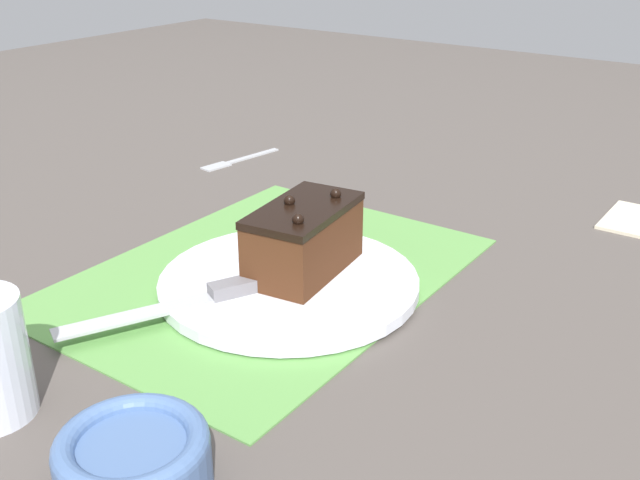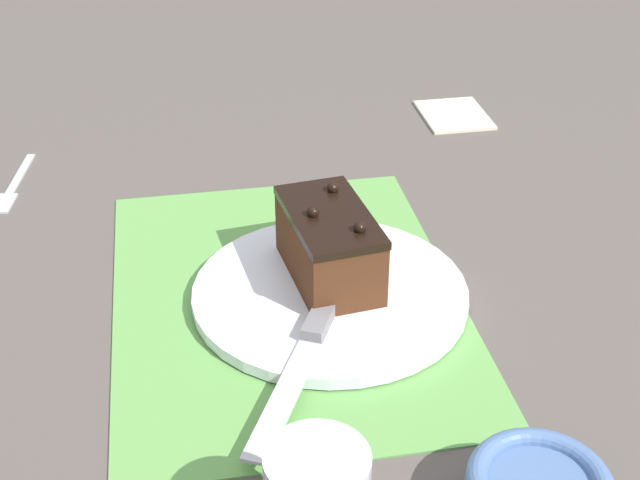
% 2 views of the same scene
% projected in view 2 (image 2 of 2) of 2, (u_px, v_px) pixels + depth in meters
% --- Properties ---
extents(ground_plane, '(3.00, 3.00, 0.00)m').
position_uv_depth(ground_plane, '(286.00, 298.00, 0.89)').
color(ground_plane, '#544C47').
extents(placemat_woven, '(0.46, 0.34, 0.00)m').
position_uv_depth(placemat_woven, '(286.00, 296.00, 0.89)').
color(placemat_woven, '#609E4C').
rests_on(placemat_woven, ground_plane).
extents(cake_plate, '(0.27, 0.27, 0.01)m').
position_uv_depth(cake_plate, '(330.00, 293.00, 0.88)').
color(cake_plate, white).
rests_on(cake_plate, placemat_woven).
extents(chocolate_cake, '(0.15, 0.09, 0.08)m').
position_uv_depth(chocolate_cake, '(329.00, 244.00, 0.88)').
color(chocolate_cake, '#472614').
rests_on(chocolate_cake, cake_plate).
extents(serving_knife, '(0.21, 0.12, 0.01)m').
position_uv_depth(serving_knife, '(310.00, 341.00, 0.80)').
color(serving_knife, slate).
rests_on(serving_knife, cake_plate).
extents(folded_napkin, '(0.11, 0.09, 0.01)m').
position_uv_depth(folded_napkin, '(454.00, 114.00, 1.26)').
color(folded_napkin, beige).
rests_on(folded_napkin, ground_plane).
extents(dessert_fork, '(0.15, 0.04, 0.01)m').
position_uv_depth(dessert_fork, '(12.00, 187.00, 1.08)').
color(dessert_fork, '#B7BABF').
rests_on(dessert_fork, ground_plane).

